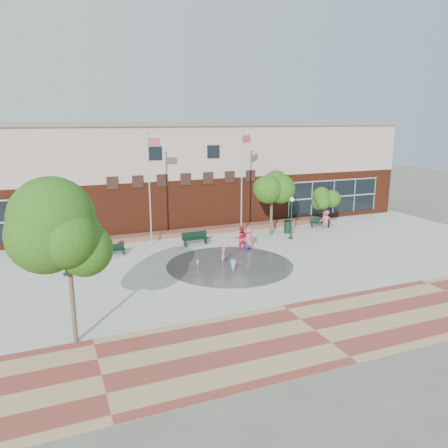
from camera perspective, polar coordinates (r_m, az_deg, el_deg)
name	(u,v)px	position (r m, az deg, el deg)	size (l,w,h in m)	color
ground	(249,280)	(26.52, 3.31, -7.34)	(120.00, 120.00, 0.00)	#666056
plaza_concrete	(224,261)	(29.96, 0.00, -4.84)	(46.00, 18.00, 0.01)	#A8A8A0
paver_band	(315,331)	(20.96, 11.81, -13.47)	(46.00, 6.00, 0.01)	brown
splash_pad	(230,265)	(29.09, 0.75, -5.40)	(8.40, 8.40, 0.01)	#383A3D
library_building	(170,172)	(41.52, -7.13, 6.75)	(44.40, 10.40, 9.20)	#582111
flower_bed	(190,235)	(36.82, -4.49, -1.40)	(26.00, 1.20, 0.40)	#A4263B
flagpole_left	(150,184)	(33.07, -9.65, 5.23)	(1.01, 0.17, 8.60)	silver
flagpole_right	(242,178)	(35.09, 2.38, 6.04)	(1.01, 0.48, 8.75)	silver
lamp_left	(63,239)	(28.27, -20.28, -1.86)	(0.40, 0.40, 3.77)	black
lamp_right	(291,213)	(35.31, 8.80, 1.40)	(0.36, 0.36, 3.44)	black
bench_left	(114,252)	(31.89, -14.19, -3.63)	(1.69, 0.69, 0.83)	black
bench_mid	(195,241)	(33.66, -3.76, -2.22)	(2.07, 0.67, 1.03)	black
bench_right	(320,225)	(39.94, 12.46, -0.08)	(1.84, 1.10, 0.90)	black
trash_can	(288,227)	(37.47, 8.33, -0.37)	(0.67, 0.67, 1.09)	black
tree_big_left	(66,228)	(18.87, -19.89, -0.54)	(4.46, 4.46, 7.13)	#46362A
tree_mid	(272,189)	(35.88, 6.27, 4.58)	(3.20, 3.20, 5.40)	#46362A
tree_small_right	(325,199)	(38.99, 13.03, 3.17)	(2.15, 2.15, 3.68)	#46362A
water_jet_a	(233,273)	(27.73, 1.20, -6.37)	(0.40, 0.40, 0.77)	white
water_jet_b	(198,267)	(28.74, -3.46, -5.67)	(0.20, 0.20, 0.45)	white
child_splash	(223,256)	(29.10, -0.10, -4.16)	(0.44, 0.29, 1.20)	#DD4FA3
adult_red	(241,238)	(31.98, 2.22, -1.86)	(0.94, 0.73, 1.93)	#B82430
adult_pink	(248,238)	(32.61, 3.21, -1.88)	(0.78, 0.51, 1.59)	#CB5573
child_blue	(246,248)	(31.39, 2.93, -3.12)	(0.54, 0.23, 0.92)	blue
person_bench	(326,220)	(39.36, 13.17, 0.55)	(1.12, 0.64, 1.74)	#C34E87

